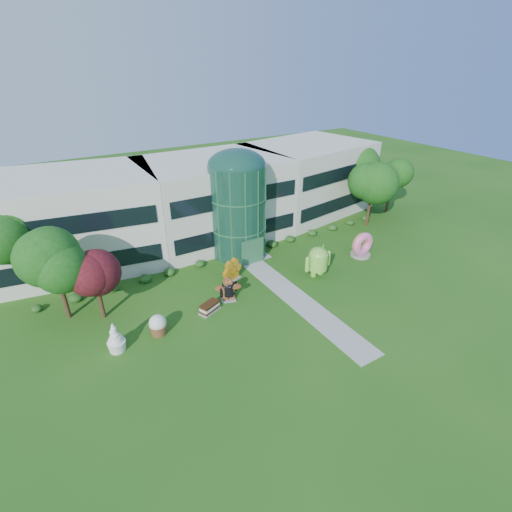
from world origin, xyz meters
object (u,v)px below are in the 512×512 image
donut (362,244)px  gingerbread (228,289)px  android_black (228,288)px  android_green (318,259)px

donut → gingerbread: bearing=-178.9°
donut → gingerbread: 16.45m
android_black → gingerbread: (-0.17, -0.24, 0.09)m
android_green → gingerbread: (-9.67, 0.70, -0.60)m
donut → gingerbread: size_ratio=1.10×
gingerbread → donut: bearing=19.9°
android_green → donut: bearing=7.6°
android_green → android_black: android_green is taller
donut → android_black: bearing=-179.8°
android_black → donut: 16.29m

